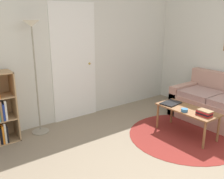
{
  "coord_description": "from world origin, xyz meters",
  "views": [
    {
      "loc": [
        -2.09,
        -1.22,
        1.85
      ],
      "look_at": [
        -0.05,
        1.53,
        0.85
      ],
      "focal_mm": 40.0,
      "sensor_mm": 36.0,
      "label": 1
    }
  ],
  "objects_px": {
    "floor_lamp": "(33,47)",
    "couch": "(220,106)",
    "bowl": "(184,110)",
    "coffee_table": "(187,112)",
    "laptop": "(171,103)"
  },
  "relations": [
    {
      "from": "floor_lamp",
      "to": "laptop",
      "type": "bearing_deg",
      "value": -32.77
    },
    {
      "from": "floor_lamp",
      "to": "coffee_table",
      "type": "distance_m",
      "value": 2.6
    },
    {
      "from": "floor_lamp",
      "to": "laptop",
      "type": "relative_size",
      "value": 5.1
    },
    {
      "from": "coffee_table",
      "to": "bowl",
      "type": "xyz_separation_m",
      "value": [
        -0.14,
        -0.05,
        0.08
      ]
    },
    {
      "from": "couch",
      "to": "floor_lamp",
      "type": "bearing_deg",
      "value": 151.29
    },
    {
      "from": "bowl",
      "to": "floor_lamp",
      "type": "bearing_deg",
      "value": 137.97
    },
    {
      "from": "floor_lamp",
      "to": "bowl",
      "type": "bearing_deg",
      "value": -42.03
    },
    {
      "from": "couch",
      "to": "laptop",
      "type": "relative_size",
      "value": 4.45
    },
    {
      "from": "couch",
      "to": "coffee_table",
      "type": "bearing_deg",
      "value": 178.45
    },
    {
      "from": "floor_lamp",
      "to": "couch",
      "type": "relative_size",
      "value": 1.15
    },
    {
      "from": "coffee_table",
      "to": "floor_lamp",
      "type": "bearing_deg",
      "value": 141.22
    },
    {
      "from": "floor_lamp",
      "to": "bowl",
      "type": "height_order",
      "value": "floor_lamp"
    },
    {
      "from": "floor_lamp",
      "to": "coffee_table",
      "type": "relative_size",
      "value": 1.83
    },
    {
      "from": "couch",
      "to": "bowl",
      "type": "distance_m",
      "value": 1.08
    },
    {
      "from": "floor_lamp",
      "to": "couch",
      "type": "xyz_separation_m",
      "value": [
        2.79,
        -1.53,
        -1.12
      ]
    }
  ]
}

